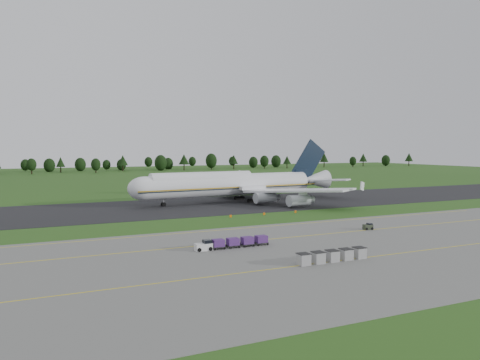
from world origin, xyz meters
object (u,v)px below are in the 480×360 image
aircraft (234,184)px  baggage_train (231,243)px  utility_cart (368,227)px  uld_row (332,256)px  edge_markers (264,214)px

aircraft → baggage_train: 63.61m
baggage_train → utility_cart: size_ratio=6.59×
uld_row → edge_markers: bearing=74.4°
utility_cart → edge_markers: size_ratio=0.11×
baggage_train → uld_row: uld_row is taller
aircraft → edge_markers: bearing=-98.7°
aircraft → edge_markers: (-4.19, -27.51, -5.12)m
utility_cart → uld_row: uld_row is taller
uld_row → utility_cart: bearing=40.1°
aircraft → uld_row: size_ratio=5.97×
baggage_train → edge_markers: size_ratio=0.70×
aircraft → baggage_train: aircraft is taller
baggage_train → edge_markers: 37.42m
aircraft → uld_row: bearing=-103.0°
utility_cart → edge_markers: 27.94m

